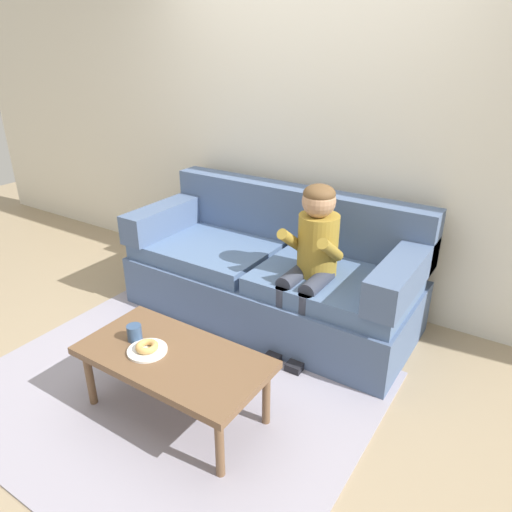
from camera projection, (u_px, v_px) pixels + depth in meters
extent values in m
plane|color=#9E896B|center=(197.00, 369.00, 3.00)|extent=(10.00, 10.00, 0.00)
cube|color=silver|center=(309.00, 114.00, 3.48)|extent=(8.00, 0.10, 2.80)
cube|color=#9993A3|center=(170.00, 390.00, 2.80)|extent=(2.27, 1.84, 0.01)
cube|color=slate|center=(270.00, 293.00, 3.50)|extent=(2.08, 0.90, 0.38)
cube|color=slate|center=(209.00, 249.00, 3.62)|extent=(1.00, 0.74, 0.12)
cube|color=slate|center=(334.00, 284.00, 3.10)|extent=(1.00, 0.74, 0.12)
cube|color=slate|center=(295.00, 214.00, 3.56)|extent=(2.08, 0.20, 0.41)
cube|color=slate|center=(170.00, 216.00, 3.80)|extent=(0.20, 0.90, 0.22)
cube|color=slate|center=(404.00, 273.00, 2.86)|extent=(0.20, 0.90, 0.22)
cube|color=brown|center=(173.00, 357.00, 2.48)|extent=(1.02, 0.53, 0.04)
cylinder|color=brown|center=(90.00, 379.00, 2.63)|extent=(0.04, 0.04, 0.36)
cylinder|color=brown|center=(220.00, 448.00, 2.19)|extent=(0.04, 0.04, 0.36)
cylinder|color=brown|center=(143.00, 343.00, 2.94)|extent=(0.04, 0.04, 0.36)
cylinder|color=brown|center=(266.00, 397.00, 2.50)|extent=(0.04, 0.04, 0.36)
cylinder|color=olive|center=(318.00, 245.00, 3.03)|extent=(0.26, 0.26, 0.40)
sphere|color=tan|center=(319.00, 201.00, 2.89)|extent=(0.21, 0.21, 0.21)
ellipsoid|color=brown|center=(319.00, 194.00, 2.87)|extent=(0.20, 0.20, 0.12)
cylinder|color=#333847|center=(294.00, 277.00, 3.04)|extent=(0.11, 0.30, 0.11)
cylinder|color=#333847|center=(282.00, 318.00, 3.02)|extent=(0.09, 0.09, 0.44)
cube|color=black|center=(277.00, 354.00, 3.08)|extent=(0.10, 0.20, 0.06)
cylinder|color=olive|center=(291.00, 240.00, 3.00)|extent=(0.07, 0.29, 0.23)
cylinder|color=#333847|center=(317.00, 283.00, 2.96)|extent=(0.11, 0.30, 0.11)
cylinder|color=#333847|center=(304.00, 326.00, 2.94)|extent=(0.09, 0.09, 0.44)
cube|color=black|center=(299.00, 363.00, 3.00)|extent=(0.10, 0.20, 0.06)
cylinder|color=olive|center=(331.00, 250.00, 2.87)|extent=(0.07, 0.29, 0.23)
cylinder|color=white|center=(147.00, 350.00, 2.49)|extent=(0.21, 0.21, 0.01)
torus|color=tan|center=(147.00, 347.00, 2.48)|extent=(0.16, 0.16, 0.04)
cylinder|color=#334C72|center=(134.00, 333.00, 2.58)|extent=(0.08, 0.08, 0.09)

